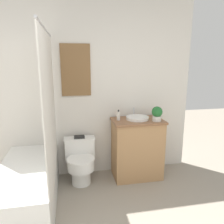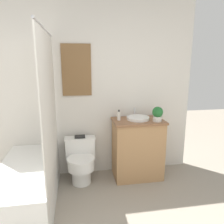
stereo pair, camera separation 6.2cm
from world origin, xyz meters
name	(u,v)px [view 1 (the left image)]	position (x,y,z in m)	size (l,w,h in m)	color
wall_back	(86,90)	(0.00, 2.32, 1.26)	(3.11, 0.07, 2.50)	silver
shower_area	(29,183)	(-0.73, 1.60, 0.30)	(0.63, 1.39, 1.98)	white
toilet	(81,161)	(-0.12, 2.04, 0.31)	(0.43, 0.49, 0.61)	white
vanity	(137,148)	(0.70, 2.05, 0.43)	(0.71, 0.46, 0.86)	#AD7F51
sink	(137,118)	(0.70, 2.07, 0.88)	(0.32, 0.35, 0.13)	white
soap_bottle	(118,116)	(0.42, 2.08, 0.92)	(0.05, 0.05, 0.15)	silver
potted_plant	(157,113)	(0.93, 1.93, 0.97)	(0.15, 0.15, 0.20)	beige
book_on_tank	(79,137)	(-0.12, 2.17, 0.62)	(0.15, 0.10, 0.02)	black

